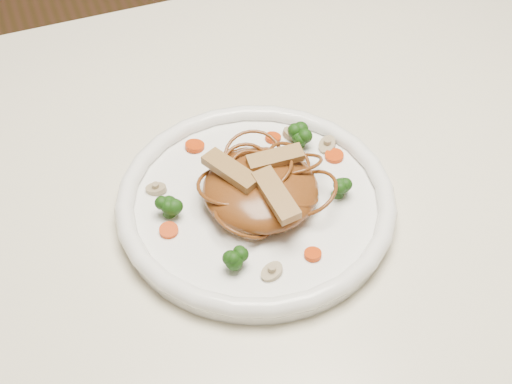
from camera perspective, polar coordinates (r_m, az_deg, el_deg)
name	(u,v)px	position (r m, az deg, el deg)	size (l,w,h in m)	color
table	(309,229)	(0.86, 4.34, -2.99)	(1.20, 0.80, 0.75)	beige
plate	(256,206)	(0.74, 0.00, -1.16)	(0.29, 0.29, 0.02)	white
noodle_mound	(260,189)	(0.72, 0.36, 0.26)	(0.12, 0.12, 0.04)	brown
chicken_a	(275,158)	(0.72, 1.57, 2.78)	(0.06, 0.02, 0.01)	#A7854F
chicken_b	(231,170)	(0.71, -2.06, 1.77)	(0.06, 0.02, 0.01)	#A7854F
chicken_c	(276,195)	(0.69, 1.64, -0.24)	(0.07, 0.02, 0.01)	#A7854F
broccoli_0	(299,135)	(0.79, 3.54, 4.61)	(0.02, 0.02, 0.03)	#19440E
broccoli_1	(168,205)	(0.72, -7.11, -1.02)	(0.02, 0.02, 0.03)	#19440E
broccoli_2	(234,257)	(0.67, -1.78, -5.26)	(0.02, 0.02, 0.03)	#19440E
broccoli_3	(338,186)	(0.74, 6.67, 0.47)	(0.02, 0.02, 0.03)	#19440E
carrot_0	(273,138)	(0.80, 1.39, 4.43)	(0.02, 0.02, 0.01)	red
carrot_1	(169,230)	(0.71, -7.07, -3.11)	(0.02, 0.02, 0.01)	red
carrot_2	(334,156)	(0.79, 6.35, 2.92)	(0.02, 0.02, 0.01)	red
carrot_3	(195,146)	(0.80, -4.98, 3.74)	(0.02, 0.02, 0.01)	red
carrot_4	(313,254)	(0.69, 4.62, -5.05)	(0.02, 0.02, 0.01)	red
mushroom_0	(272,272)	(0.67, 1.29, -6.48)	(0.02, 0.02, 0.01)	tan
mushroom_1	(327,145)	(0.80, 5.77, 3.79)	(0.03, 0.03, 0.01)	tan
mushroom_2	(156,189)	(0.75, -8.09, 0.24)	(0.02, 0.02, 0.01)	tan
mushroom_3	(292,135)	(0.81, 2.97, 4.67)	(0.02, 0.02, 0.01)	tan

